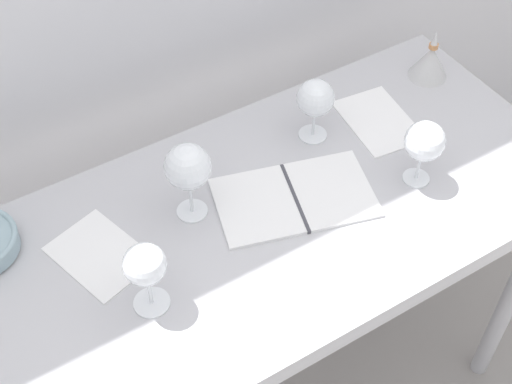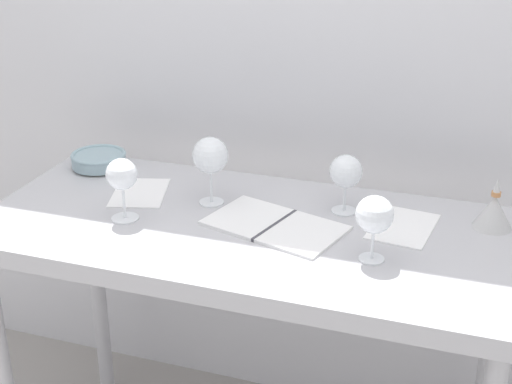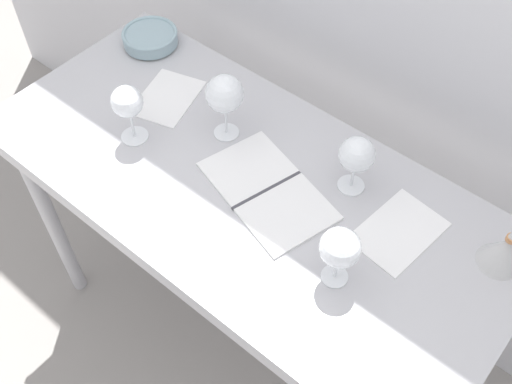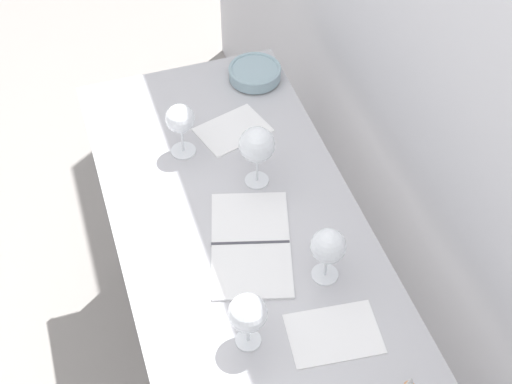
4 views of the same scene
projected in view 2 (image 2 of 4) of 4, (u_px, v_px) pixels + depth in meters
name	position (u px, v px, depth m)	size (l,w,h in m)	color
back_wall	(303.00, 32.00, 2.17)	(3.80, 0.04, 2.60)	silver
steel_counter	(249.00, 260.00, 1.95)	(1.40, 0.65, 0.90)	#B4B4B9
wine_glass_far_right	(346.00, 173.00, 1.93)	(0.09, 0.09, 0.16)	white
wine_glass_far_left	(210.00, 157.00, 1.97)	(0.10, 0.10, 0.19)	white
wine_glass_near_right	(375.00, 216.00, 1.69)	(0.09, 0.09, 0.16)	white
wine_glass_near_left	(122.00, 176.00, 1.89)	(0.08, 0.08, 0.17)	white
open_notebook	(275.00, 225.00, 1.89)	(0.39, 0.29, 0.01)	white
tasting_sheet_upper	(403.00, 226.00, 1.89)	(0.15, 0.21, 0.00)	white
tasting_sheet_lower	(140.00, 193.00, 2.09)	(0.15, 0.20, 0.00)	white
tasting_bowl	(99.00, 159.00, 2.25)	(0.17, 0.17, 0.05)	#DBCC66
decanter_funnel	(494.00, 211.00, 1.87)	(0.10, 0.10, 0.14)	beige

